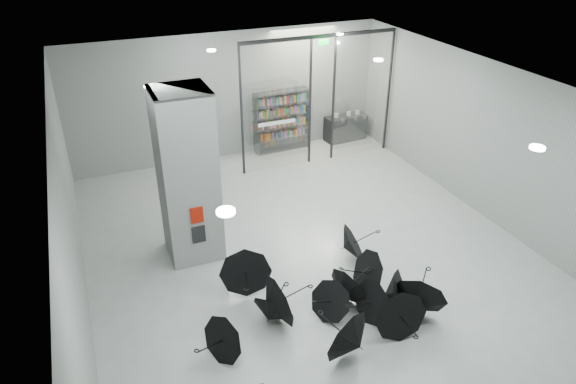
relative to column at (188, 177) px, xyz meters
name	(u,v)px	position (x,y,z in m)	size (l,w,h in m)	color
room	(331,159)	(2.50, -2.00, 0.84)	(14.00, 14.02, 4.01)	gray
column	(188,177)	(0.00, 0.00, 0.00)	(1.20, 1.20, 4.00)	slate
fire_cabinet	(197,215)	(0.00, -0.62, -0.65)	(0.28, 0.04, 0.38)	#A50A07
info_panel	(199,234)	(0.00, -0.62, -1.15)	(0.30, 0.03, 0.42)	black
exit_sign	(324,42)	(4.90, 3.30, 1.82)	(0.30, 0.06, 0.15)	#0CE533
glass_partition	(319,95)	(4.89, 3.50, 0.18)	(5.06, 0.08, 4.00)	silver
bookshelf	(281,121)	(4.15, 4.75, -0.98)	(1.85, 0.37, 2.04)	black
shop_counter	(345,128)	(6.55, 4.68, -1.57)	(1.45, 0.58, 0.87)	black
umbrella_cluster	(335,307)	(2.00, -3.38, -1.69)	(4.98, 4.52, 1.29)	black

